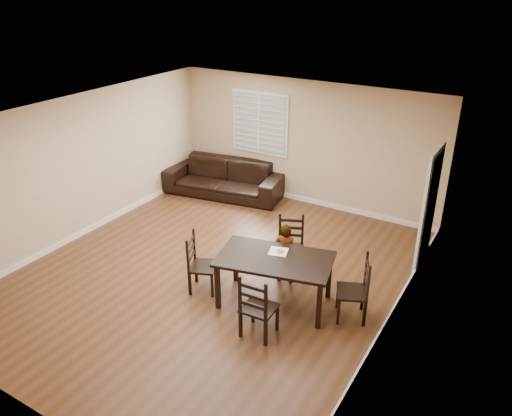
{
  "coord_description": "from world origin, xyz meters",
  "views": [
    {
      "loc": [
        4.36,
        -5.84,
        4.65
      ],
      "look_at": [
        0.39,
        0.81,
        1.0
      ],
      "focal_mm": 35.0,
      "sensor_mm": 36.0,
      "label": 1
    }
  ],
  "objects_px": {
    "chair_near": "(290,244)",
    "donut": "(280,250)",
    "sofa": "(224,178)",
    "chair_far": "(255,311)",
    "child": "(285,253)",
    "chair_right": "(361,291)",
    "chair_left": "(196,265)",
    "dining_table": "(275,263)"
  },
  "relations": [
    {
      "from": "chair_far",
      "to": "chair_right",
      "type": "distance_m",
      "value": 1.61
    },
    {
      "from": "chair_right",
      "to": "child",
      "type": "relative_size",
      "value": 0.96
    },
    {
      "from": "sofa",
      "to": "chair_near",
      "type": "bearing_deg",
      "value": -46.21
    },
    {
      "from": "chair_near",
      "to": "chair_far",
      "type": "height_order",
      "value": "chair_far"
    },
    {
      "from": "chair_near",
      "to": "child",
      "type": "xyz_separation_m",
      "value": [
        0.12,
        -0.44,
        0.08
      ]
    },
    {
      "from": "chair_far",
      "to": "sofa",
      "type": "xyz_separation_m",
      "value": [
        -3.22,
        3.99,
        -0.06
      ]
    },
    {
      "from": "donut",
      "to": "sofa",
      "type": "distance_m",
      "value": 4.22
    },
    {
      "from": "chair_far",
      "to": "child",
      "type": "xyz_separation_m",
      "value": [
        -0.32,
        1.48,
        0.07
      ]
    },
    {
      "from": "chair_right",
      "to": "sofa",
      "type": "xyz_separation_m",
      "value": [
        -4.3,
        2.79,
        -0.07
      ]
    },
    {
      "from": "chair_near",
      "to": "sofa",
      "type": "relative_size",
      "value": 0.37
    },
    {
      "from": "chair_near",
      "to": "donut",
      "type": "height_order",
      "value": "chair_near"
    },
    {
      "from": "chair_far",
      "to": "chair_left",
      "type": "height_order",
      "value": "chair_far"
    },
    {
      "from": "chair_near",
      "to": "sofa",
      "type": "distance_m",
      "value": 3.46
    },
    {
      "from": "chair_near",
      "to": "chair_left",
      "type": "distance_m",
      "value": 1.68
    },
    {
      "from": "chair_left",
      "to": "sofa",
      "type": "bearing_deg",
      "value": 5.3
    },
    {
      "from": "chair_far",
      "to": "sofa",
      "type": "height_order",
      "value": "chair_far"
    },
    {
      "from": "dining_table",
      "to": "chair_near",
      "type": "relative_size",
      "value": 1.9
    },
    {
      "from": "chair_right",
      "to": "chair_left",
      "type": "bearing_deg",
      "value": -100.16
    },
    {
      "from": "chair_right",
      "to": "child",
      "type": "height_order",
      "value": "child"
    },
    {
      "from": "chair_right",
      "to": "sofa",
      "type": "relative_size",
      "value": 0.38
    },
    {
      "from": "chair_near",
      "to": "chair_far",
      "type": "xyz_separation_m",
      "value": [
        0.45,
        -1.93,
        0.01
      ]
    },
    {
      "from": "chair_near",
      "to": "sofa",
      "type": "bearing_deg",
      "value": 120.12
    },
    {
      "from": "chair_near",
      "to": "donut",
      "type": "xyz_separation_m",
      "value": [
        0.24,
        -0.85,
        0.38
      ]
    },
    {
      "from": "chair_far",
      "to": "chair_left",
      "type": "relative_size",
      "value": 1.02
    },
    {
      "from": "sofa",
      "to": "donut",
      "type": "bearing_deg",
      "value": -53.63
    },
    {
      "from": "dining_table",
      "to": "chair_right",
      "type": "height_order",
      "value": "chair_right"
    },
    {
      "from": "chair_right",
      "to": "sofa",
      "type": "height_order",
      "value": "chair_right"
    },
    {
      "from": "donut",
      "to": "chair_near",
      "type": "bearing_deg",
      "value": 105.84
    },
    {
      "from": "chair_left",
      "to": "child",
      "type": "relative_size",
      "value": 0.94
    },
    {
      "from": "chair_near",
      "to": "chair_right",
      "type": "bearing_deg",
      "value": -48.88
    },
    {
      "from": "chair_left",
      "to": "child",
      "type": "xyz_separation_m",
      "value": [
        1.11,
        0.91,
        0.08
      ]
    },
    {
      "from": "dining_table",
      "to": "child",
      "type": "bearing_deg",
      "value": 90.0
    },
    {
      "from": "dining_table",
      "to": "child",
      "type": "distance_m",
      "value": 0.65
    },
    {
      "from": "chair_near",
      "to": "chair_left",
      "type": "xyz_separation_m",
      "value": [
        -0.99,
        -1.36,
        -0.0
      ]
    },
    {
      "from": "chair_far",
      "to": "donut",
      "type": "bearing_deg",
      "value": -82.12
    },
    {
      "from": "chair_far",
      "to": "chair_right",
      "type": "relative_size",
      "value": 0.99
    },
    {
      "from": "chair_near",
      "to": "donut",
      "type": "distance_m",
      "value": 0.96
    },
    {
      "from": "chair_far",
      "to": "chair_near",
      "type": "bearing_deg",
      "value": -79.88
    },
    {
      "from": "dining_table",
      "to": "donut",
      "type": "xyz_separation_m",
      "value": [
        -0.02,
        0.19,
        0.11
      ]
    },
    {
      "from": "dining_table",
      "to": "sofa",
      "type": "xyz_separation_m",
      "value": [
        -3.04,
        3.11,
        -0.32
      ]
    },
    {
      "from": "chair_left",
      "to": "sofa",
      "type": "relative_size",
      "value": 0.37
    },
    {
      "from": "chair_near",
      "to": "chair_right",
      "type": "xyz_separation_m",
      "value": [
        1.52,
        -0.73,
        0.01
      ]
    }
  ]
}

